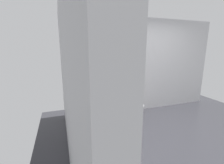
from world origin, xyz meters
TOP-DOWN VIEW (x-y plane):
  - ground_plane at (0.00, 0.00)m, footprint 5.64×4.78m
  - wall_back at (-0.01, 1.73)m, footprint 4.44×0.52m
  - wall_left at (-2.16, 0.00)m, footprint 0.12×3.58m
  - bath_mat at (-1.44, 0.90)m, footprint 0.68×0.44m
  - vanity_sink_left at (-1.44, 1.48)m, footprint 0.73×0.46m
  - tap_on_left_sink at (-1.44, 1.64)m, footprint 0.03×0.13m
  - toilet at (-0.42, 1.47)m, footprint 0.48×0.62m
  - toothbrush_cup at (-1.72, 1.63)m, footprint 0.07×0.08m
  - soap_dispenser at (-1.14, 1.64)m, footprint 0.06×0.06m

SIDE VIEW (x-z plane):
  - ground_plane at x=0.00m, z-range -0.10..0.00m
  - bath_mat at x=-1.44m, z-range 0.00..0.01m
  - toilet at x=-0.42m, z-range -0.12..0.88m
  - vanity_sink_left at x=-1.44m, z-range 0.02..0.77m
  - toothbrush_cup at x=-1.72m, z-range 0.71..0.92m
  - tap_on_left_sink at x=-1.44m, z-range 0.77..0.88m
  - soap_dispenser at x=-1.14m, z-range 0.74..0.91m
  - wall_left at x=-2.16m, z-range 0.00..2.57m
  - wall_back at x=-0.01m, z-range 0.00..2.57m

